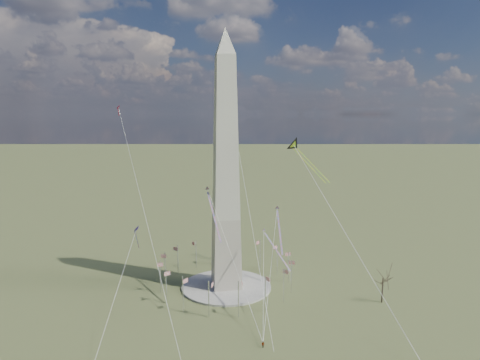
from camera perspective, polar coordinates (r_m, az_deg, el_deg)
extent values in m
plane|color=#495229|center=(177.69, -1.83, -14.12)|extent=(2000.00, 2000.00, 0.00)
cylinder|color=#B5B2A6|center=(177.53, -1.83, -14.00)|extent=(36.00, 36.00, 0.80)
pyramid|color=beige|center=(165.90, -2.00, 18.03)|extent=(9.90, 9.90, 10.00)
cylinder|color=white|center=(180.92, 6.49, -11.53)|extent=(0.36, 0.36, 13.00)
cube|color=red|center=(180.33, 6.39, -9.81)|extent=(2.40, 0.08, 1.50)
cylinder|color=white|center=(189.33, 4.99, -10.57)|extent=(0.36, 0.36, 13.00)
cube|color=red|center=(188.62, 4.76, -8.95)|extent=(2.25, 0.99, 1.50)
cylinder|color=white|center=(195.67, 2.69, -9.90)|extent=(0.36, 0.36, 13.00)
cube|color=red|center=(194.68, 2.37, -8.36)|extent=(1.75, 1.75, 1.50)
cylinder|color=white|center=(199.18, -0.09, -9.55)|extent=(0.36, 0.36, 13.00)
cube|color=red|center=(197.84, -0.46, -8.07)|extent=(0.99, 2.25, 1.50)
cylinder|color=white|center=(199.51, -3.04, -9.53)|extent=(0.36, 0.36, 13.00)
cube|color=red|center=(197.74, -3.43, -8.09)|extent=(0.08, 2.40, 1.50)
cylinder|color=white|center=(196.60, -5.88, -9.85)|extent=(0.36, 0.36, 13.00)
cube|color=red|center=(194.41, -6.24, -8.43)|extent=(0.99, 2.25, 1.50)
cylinder|color=white|center=(190.77, -8.29, -10.48)|extent=(0.36, 0.36, 13.00)
cube|color=red|center=(188.19, -8.59, -9.06)|extent=(1.75, 1.75, 1.50)
cylinder|color=white|center=(182.69, -9.96, -11.40)|extent=(0.36, 0.36, 13.00)
cube|color=red|center=(179.80, -10.16, -9.95)|extent=(2.25, 0.99, 1.50)
cylinder|color=white|center=(173.37, -10.56, -12.55)|extent=(0.36, 0.36, 13.00)
cube|color=red|center=(170.31, -10.61, -11.04)|extent=(2.40, 0.08, 1.50)
cylinder|color=white|center=(164.14, -9.82, -13.78)|extent=(0.36, 0.36, 13.00)
cube|color=red|center=(161.08, -9.68, -12.19)|extent=(2.25, 0.99, 1.50)
cylinder|color=white|center=(156.54, -7.62, -14.88)|extent=(0.36, 0.36, 13.00)
cube|color=red|center=(153.69, -7.29, -13.19)|extent=(1.75, 1.75, 1.50)
cylinder|color=white|center=(152.03, -4.19, -15.56)|extent=(0.36, 0.36, 13.00)
cube|color=red|center=(149.61, -3.72, -13.76)|extent=(0.99, 2.25, 1.50)
cylinder|color=white|center=(151.61, -0.22, -15.61)|extent=(0.36, 0.36, 13.00)
cube|color=red|center=(149.73, 0.28, -13.73)|extent=(0.08, 2.40, 1.50)
cylinder|color=white|center=(155.36, 3.38, -15.00)|extent=(0.36, 0.36, 13.00)
cube|color=red|center=(154.04, 3.79, -13.08)|extent=(0.99, 2.25, 1.50)
cylinder|color=white|center=(162.46, 5.84, -13.94)|extent=(0.36, 0.36, 13.00)
cube|color=red|center=(161.57, 6.09, -12.05)|extent=(1.75, 1.75, 1.50)
cylinder|color=white|center=(171.50, 6.86, -12.70)|extent=(0.36, 0.36, 13.00)
cube|color=red|center=(170.86, 6.93, -10.89)|extent=(2.25, 0.99, 1.50)
cylinder|color=#49392C|center=(171.26, 18.45, -13.78)|extent=(0.49, 0.49, 9.46)
imported|color=gray|center=(136.98, 3.09, -21.05)|extent=(1.20, 0.58, 1.98)
cube|color=#E2A10B|center=(181.04, 9.69, 2.01)|extent=(9.17, 16.43, 12.93)
cube|color=#E2A10B|center=(179.27, 9.19, 1.96)|extent=(9.17, 16.43, 12.93)
cube|color=navy|center=(174.28, -13.64, -6.38)|extent=(1.86, 3.03, 2.49)
cube|color=#EC4E25|center=(175.38, -13.59, -7.67)|extent=(1.54, 2.99, 8.59)
cube|color=#EC4E25|center=(150.43, 5.31, -6.86)|extent=(3.65, 17.43, 11.03)
cube|color=#EC4E25|center=(154.96, -3.52, -4.75)|extent=(2.43, 21.88, 13.72)
cube|color=#EC4E25|center=(177.80, 4.96, -9.43)|extent=(6.87, 17.23, 11.37)
cube|color=red|center=(192.88, -15.93, 9.33)|extent=(1.34, 1.74, 1.64)
cube|color=red|center=(192.86, -15.91, 8.80)|extent=(0.51, 1.43, 3.76)
cube|color=silver|center=(215.82, -0.89, 7.90)|extent=(1.34, 2.09, 1.68)
cube|color=silver|center=(215.85, -0.89, 7.41)|extent=(0.92, 1.38, 3.84)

